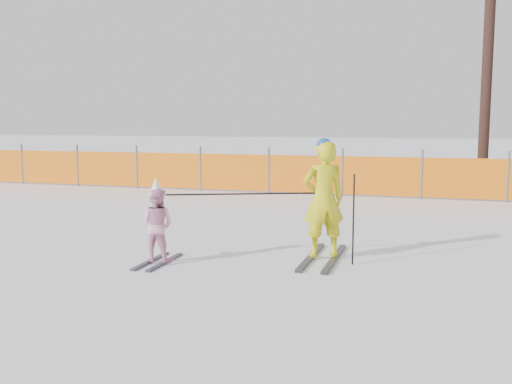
{
  "coord_description": "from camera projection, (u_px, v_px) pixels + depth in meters",
  "views": [
    {
      "loc": [
        2.24,
        -6.87,
        1.96
      ],
      "look_at": [
        0.0,
        0.5,
        1.0
      ],
      "focal_mm": 40.0,
      "sensor_mm": 36.0,
      "label": 1
    }
  ],
  "objects": [
    {
      "name": "child",
      "position": [
        157.0,
        224.0,
        7.87
      ],
      "size": [
        0.5,
        1.04,
        1.2
      ],
      "color": "black",
      "rests_on": "ground"
    },
    {
      "name": "ski_poles",
      "position": [
        283.0,
        203.0,
        7.86
      ],
      "size": [
        2.51,
        0.81,
        1.25
      ],
      "color": "black",
      "rests_on": "ground"
    },
    {
      "name": "safety_fence",
      "position": [
        228.0,
        172.0,
        15.83
      ],
      "size": [
        17.81,
        0.06,
        1.25
      ],
      "color": "#595960",
      "rests_on": "ground"
    },
    {
      "name": "ground",
      "position": [
        245.0,
        273.0,
        7.41
      ],
      "size": [
        120.0,
        120.0,
        0.0
      ],
      "primitive_type": "plane",
      "color": "white",
      "rests_on": "ground"
    },
    {
      "name": "adult",
      "position": [
        324.0,
        200.0,
        8.05
      ],
      "size": [
        0.71,
        1.7,
        1.73
      ],
      "color": "black",
      "rests_on": "ground"
    }
  ]
}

